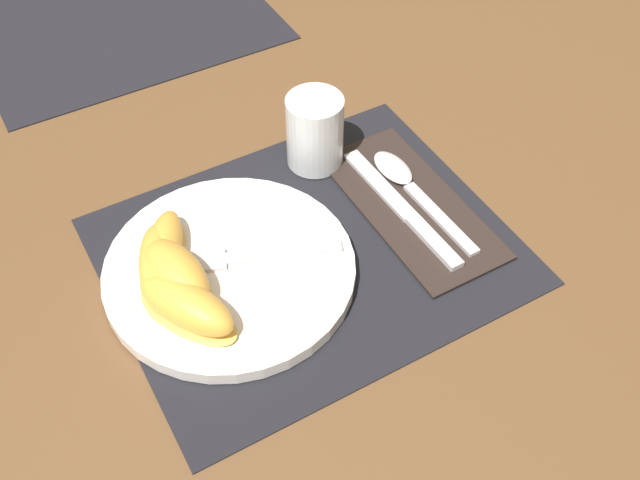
% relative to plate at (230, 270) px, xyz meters
% --- Properties ---
extents(ground_plane, '(3.00, 3.00, 0.00)m').
position_rel_plate_xyz_m(ground_plane, '(0.09, -0.01, -0.01)').
color(ground_plane, brown).
extents(placemat, '(0.43, 0.35, 0.00)m').
position_rel_plate_xyz_m(placemat, '(0.09, -0.01, -0.01)').
color(placemat, black).
rests_on(placemat, ground_plane).
extents(placemat_far, '(0.43, 0.35, 0.00)m').
position_rel_plate_xyz_m(placemat_far, '(0.07, 0.53, -0.01)').
color(placemat_far, black).
rests_on(placemat_far, ground_plane).
extents(plate, '(0.27, 0.27, 0.02)m').
position_rel_plate_xyz_m(plate, '(0.00, 0.00, 0.00)').
color(plate, white).
rests_on(plate, placemat).
extents(juice_glass, '(0.07, 0.07, 0.09)m').
position_rel_plate_xyz_m(juice_glass, '(0.17, 0.11, 0.03)').
color(juice_glass, silver).
rests_on(juice_glass, placemat).
extents(napkin, '(0.11, 0.25, 0.00)m').
position_rel_plate_xyz_m(napkin, '(0.22, -0.01, -0.01)').
color(napkin, '#2D231E').
rests_on(napkin, placemat).
extents(knife, '(0.02, 0.21, 0.01)m').
position_rel_plate_xyz_m(knife, '(0.21, -0.01, -0.00)').
color(knife, silver).
rests_on(knife, napkin).
extents(spoon, '(0.04, 0.19, 0.01)m').
position_rel_plate_xyz_m(spoon, '(0.24, 0.02, -0.00)').
color(spoon, silver).
rests_on(spoon, napkin).
extents(fork, '(0.19, 0.09, 0.00)m').
position_rel_plate_xyz_m(fork, '(0.01, 0.00, 0.01)').
color(fork, silver).
rests_on(fork, plate).
extents(citrus_wedge_0, '(0.10, 0.13, 0.03)m').
position_rel_plate_xyz_m(citrus_wedge_0, '(-0.06, 0.03, 0.02)').
color(citrus_wedge_0, '#F7C656').
rests_on(citrus_wedge_0, plate).
extents(citrus_wedge_1, '(0.08, 0.13, 0.04)m').
position_rel_plate_xyz_m(citrus_wedge_1, '(-0.07, 0.02, 0.02)').
color(citrus_wedge_1, '#F7C656').
rests_on(citrus_wedge_1, plate).
extents(citrus_wedge_2, '(0.07, 0.11, 0.05)m').
position_rel_plate_xyz_m(citrus_wedge_2, '(-0.06, -0.00, 0.03)').
color(citrus_wedge_2, '#F7C656').
rests_on(citrus_wedge_2, plate).
extents(citrus_wedge_3, '(0.10, 0.13, 0.04)m').
position_rel_plate_xyz_m(citrus_wedge_3, '(-0.06, -0.04, 0.03)').
color(citrus_wedge_3, '#F7C656').
rests_on(citrus_wedge_3, plate).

